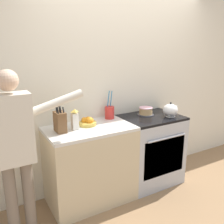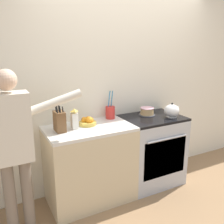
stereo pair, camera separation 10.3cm
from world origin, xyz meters
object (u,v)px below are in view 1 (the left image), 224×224
(knife_block, at_px, (60,122))
(stove_range, at_px, (150,149))
(utensil_crock, at_px, (110,112))
(person_baker, at_px, (15,143))
(tea_kettle, at_px, (170,110))
(fruit_bowl, at_px, (88,122))
(layer_cake, at_px, (146,111))
(milk_carton, at_px, (75,120))

(knife_block, bearing_deg, stove_range, -1.35)
(knife_block, distance_m, utensil_crock, 0.72)
(stove_range, xyz_separation_m, person_baker, (-1.71, -0.19, 0.52))
(tea_kettle, distance_m, utensil_crock, 0.80)
(fruit_bowl, bearing_deg, stove_range, -5.07)
(layer_cake, distance_m, milk_carton, 1.04)
(knife_block, height_order, person_baker, person_baker)
(layer_cake, bearing_deg, fruit_bowl, -178.32)
(utensil_crock, bearing_deg, tea_kettle, -22.67)
(milk_carton, xyz_separation_m, person_baker, (-0.66, -0.22, -0.06))
(tea_kettle, distance_m, milk_carton, 1.28)
(fruit_bowl, bearing_deg, utensil_crock, 18.62)
(tea_kettle, bearing_deg, person_baker, -177.71)
(fruit_bowl, bearing_deg, tea_kettle, -9.89)
(tea_kettle, distance_m, person_baker, 1.93)
(stove_range, relative_size, utensil_crock, 2.63)
(stove_range, xyz_separation_m, fruit_bowl, (-0.87, 0.08, 0.51))
(knife_block, relative_size, utensil_crock, 0.86)
(tea_kettle, relative_size, person_baker, 0.14)
(stove_range, relative_size, milk_carton, 4.02)
(knife_block, bearing_deg, layer_cake, 3.49)
(stove_range, height_order, tea_kettle, tea_kettle)
(knife_block, relative_size, person_baker, 0.18)
(tea_kettle, xyz_separation_m, person_baker, (-1.93, -0.08, -0.03))
(layer_cake, relative_size, utensil_crock, 0.62)
(tea_kettle, distance_m, knife_block, 1.44)
(layer_cake, distance_m, person_baker, 1.72)
(stove_range, distance_m, milk_carton, 1.20)
(knife_block, xyz_separation_m, milk_carton, (0.17, -0.00, -0.00))
(layer_cake, bearing_deg, knife_block, -176.51)
(layer_cake, bearing_deg, person_baker, -170.24)
(milk_carton, bearing_deg, knife_block, 179.01)
(stove_range, bearing_deg, milk_carton, 178.60)
(utensil_crock, xyz_separation_m, fruit_bowl, (-0.35, -0.12, -0.04))
(stove_range, relative_size, layer_cake, 4.24)
(fruit_bowl, xyz_separation_m, milk_carton, (-0.18, -0.05, 0.07))
(layer_cake, height_order, tea_kettle, tea_kettle)
(utensil_crock, xyz_separation_m, milk_carton, (-0.53, -0.17, 0.03))
(layer_cake, height_order, person_baker, person_baker)
(person_baker, bearing_deg, utensil_crock, 19.67)
(utensil_crock, distance_m, fruit_bowl, 0.37)
(milk_carton, bearing_deg, layer_cake, 4.21)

